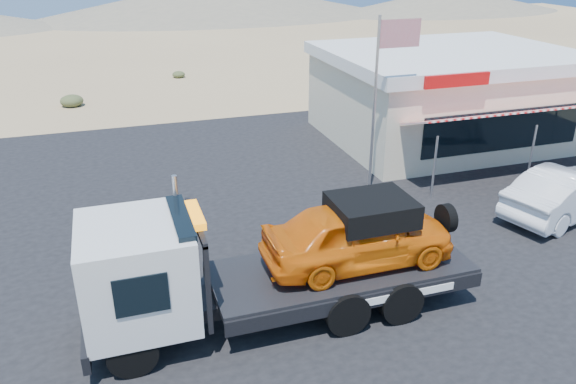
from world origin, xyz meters
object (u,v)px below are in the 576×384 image
Objects in this scene: tow_truck at (274,256)px; white_sedan at (567,193)px; jerky_store at (446,94)px; flagpole at (382,85)px.

tow_truck is 1.83× the size of white_sedan.
jerky_store is (11.13, 10.47, 0.40)m from tow_truck.
white_sedan is at bearing 11.91° from tow_truck.
white_sedan is (10.38, 2.19, -0.78)m from tow_truck.
flagpole is at bearing 34.91° from white_sedan.
tow_truck is 15.29m from jerky_store.
jerky_store is 1.73× the size of flagpole.
flagpole reaches higher than jerky_store.
flagpole is (5.57, 6.00, 2.17)m from tow_truck.
tow_truck is 10.64m from white_sedan.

